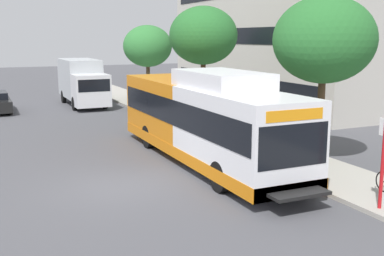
# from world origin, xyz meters

# --- Properties ---
(ground_plane) EXTENTS (120.00, 120.00, 0.00)m
(ground_plane) POSITION_xyz_m (0.00, 8.00, 0.00)
(ground_plane) COLOR #4C4C51
(sidewalk_curb) EXTENTS (3.00, 56.00, 0.14)m
(sidewalk_curb) POSITION_xyz_m (7.00, 6.00, 0.07)
(sidewalk_curb) COLOR #A8A399
(sidewalk_curb) RESTS_ON ground
(transit_bus) EXTENTS (2.58, 12.25, 3.65)m
(transit_bus) POSITION_xyz_m (3.86, 1.66, 1.70)
(transit_bus) COLOR white
(transit_bus) RESTS_ON ground
(bus_stop_sign_pole) EXTENTS (0.10, 0.36, 2.60)m
(bus_stop_sign_pole) POSITION_xyz_m (5.90, -5.33, 1.65)
(bus_stop_sign_pole) COLOR red
(bus_stop_sign_pole) RESTS_ON sidewalk_curb
(street_tree_near_stop) EXTENTS (3.83, 3.83, 6.22)m
(street_tree_near_stop) POSITION_xyz_m (7.90, -0.25, 4.72)
(street_tree_near_stop) COLOR #4C3823
(street_tree_near_stop) RESTS_ON sidewalk_curb
(street_tree_mid_block) EXTENTS (3.77, 3.77, 6.38)m
(street_tree_mid_block) POSITION_xyz_m (7.60, 9.45, 4.90)
(street_tree_mid_block) COLOR #4C3823
(street_tree_mid_block) RESTS_ON sidewalk_curb
(street_tree_far_block) EXTENTS (3.56, 3.56, 5.56)m
(street_tree_far_block) POSITION_xyz_m (7.64, 18.81, 4.17)
(street_tree_far_block) COLOR #4C3823
(street_tree_far_block) RESTS_ON sidewalk_curb
(box_truck_background) EXTENTS (2.32, 7.01, 3.25)m
(box_truck_background) POSITION_xyz_m (2.94, 19.57, 1.74)
(box_truck_background) COLOR silver
(box_truck_background) RESTS_ON ground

